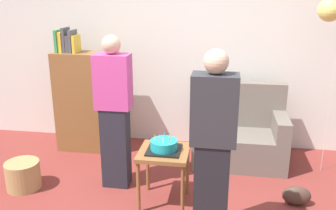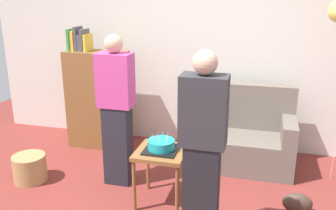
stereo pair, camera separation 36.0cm
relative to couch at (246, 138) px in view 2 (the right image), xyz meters
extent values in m
cube|color=silver|center=(-0.68, 0.55, 1.01)|extent=(6.00, 0.10, 2.70)
cube|color=#6B6056|center=(0.00, -0.06, -0.14)|extent=(1.10, 0.70, 0.40)
cube|color=#6B6056|center=(0.00, 0.21, 0.34)|extent=(1.10, 0.16, 0.56)
cube|color=#6B6056|center=(-0.47, -0.06, 0.18)|extent=(0.16, 0.70, 0.24)
cube|color=#6B6056|center=(0.47, -0.06, 0.18)|extent=(0.16, 0.70, 0.24)
cube|color=brown|center=(-1.96, 0.07, 0.31)|extent=(0.80, 0.36, 1.30)
cube|color=#38934C|center=(-2.29, 0.07, 1.10)|extent=(0.03, 0.24, 0.28)
cube|color=gold|center=(-2.24, 0.07, 1.09)|extent=(0.05, 0.21, 0.25)
cube|color=#4C4C51|center=(-2.20, 0.07, 1.11)|extent=(0.04, 0.20, 0.31)
cube|color=#4C4C51|center=(-2.15, 0.07, 1.07)|extent=(0.04, 0.20, 0.21)
cube|color=#4C4C51|center=(-2.11, 0.07, 1.10)|extent=(0.03, 0.23, 0.28)
cube|color=gold|center=(-2.06, 0.07, 1.07)|extent=(0.03, 0.22, 0.22)
cube|color=brown|center=(-0.76, -1.09, 0.21)|extent=(0.48, 0.48, 0.04)
cylinder|color=brown|center=(-0.97, -1.30, -0.08)|extent=(0.04, 0.04, 0.53)
cylinder|color=brown|center=(-0.55, -1.30, -0.08)|extent=(0.04, 0.04, 0.53)
cylinder|color=brown|center=(-0.97, -0.88, -0.08)|extent=(0.04, 0.04, 0.53)
cylinder|color=brown|center=(-0.55, -0.88, -0.08)|extent=(0.04, 0.04, 0.53)
cube|color=black|center=(-0.76, -1.09, 0.24)|extent=(0.32, 0.32, 0.02)
cylinder|color=teal|center=(-0.76, -1.09, 0.29)|extent=(0.26, 0.26, 0.09)
cylinder|color=#F2CC4C|center=(-0.69, -1.10, 0.37)|extent=(0.01, 0.01, 0.06)
cylinder|color=#66B2E5|center=(-0.71, -1.03, 0.37)|extent=(0.01, 0.01, 0.06)
cylinder|color=#66B2E5|center=(-0.76, -1.02, 0.36)|extent=(0.01, 0.01, 0.05)
cylinder|color=#EA668C|center=(-0.80, -1.05, 0.36)|extent=(0.01, 0.01, 0.06)
cylinder|color=#F2CC4C|center=(-0.84, -1.10, 0.36)|extent=(0.01, 0.01, 0.06)
cylinder|color=#EA668C|center=(-0.80, -1.14, 0.37)|extent=(0.01, 0.01, 0.06)
cylinder|color=#F2CC4C|center=(-0.75, -1.15, 0.36)|extent=(0.01, 0.01, 0.05)
cylinder|color=#EA668C|center=(-0.69, -1.15, 0.36)|extent=(0.01, 0.01, 0.06)
cube|color=#23232D|center=(-1.33, -0.81, 0.10)|extent=(0.28, 0.20, 0.88)
cube|color=#C6428E|center=(-1.33, -0.81, 0.82)|extent=(0.36, 0.22, 0.56)
sphere|color=#D1A889|center=(-1.33, -0.81, 1.19)|extent=(0.19, 0.19, 0.19)
cube|color=black|center=(-0.28, -1.57, 0.10)|extent=(0.28, 0.20, 0.88)
cube|color=#2D2D33|center=(-0.28, -1.57, 0.82)|extent=(0.36, 0.22, 0.56)
sphere|color=#D1A889|center=(-0.28, -1.57, 1.19)|extent=(0.19, 0.19, 0.19)
cylinder|color=#A88451|center=(-2.30, -1.05, -0.19)|extent=(0.36, 0.36, 0.30)
ellipsoid|color=#473328|center=(0.55, -0.93, -0.24)|extent=(0.28, 0.14, 0.20)
camera|label=1|loc=(-0.22, -4.24, 1.69)|focal=38.71mm
camera|label=2|loc=(0.13, -4.16, 1.69)|focal=38.71mm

